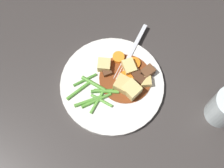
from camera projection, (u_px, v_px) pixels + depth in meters
name	position (u px, v px, depth m)	size (l,w,h in m)	color
ground_plane	(112.00, 86.00, 0.80)	(3.00, 3.00, 0.00)	#383330
dinner_plate	(112.00, 85.00, 0.80)	(0.26, 0.26, 0.02)	white
stew_sauce	(125.00, 77.00, 0.79)	(0.13, 0.13, 0.00)	brown
carrot_slice_0	(137.00, 89.00, 0.78)	(0.03, 0.03, 0.01)	orange
carrot_slice_1	(134.00, 64.00, 0.80)	(0.03, 0.03, 0.01)	orange
carrot_slice_2	(127.00, 76.00, 0.79)	(0.04, 0.04, 0.01)	orange
carrot_slice_3	(118.00, 58.00, 0.81)	(0.03, 0.03, 0.01)	orange
potato_chunk_0	(129.00, 67.00, 0.79)	(0.03, 0.04, 0.02)	#E5CC7A
potato_chunk_1	(123.00, 84.00, 0.77)	(0.03, 0.04, 0.03)	#DBBC6B
potato_chunk_2	(132.00, 90.00, 0.77)	(0.04, 0.04, 0.03)	#E5CC7A
potato_chunk_3	(106.00, 64.00, 0.79)	(0.03, 0.03, 0.02)	#E5CC7A
potato_chunk_4	(146.00, 82.00, 0.78)	(0.03, 0.02, 0.02)	#DBBC6B
meat_chunk_0	(136.00, 75.00, 0.79)	(0.02, 0.02, 0.02)	#4C2B19
meat_chunk_1	(106.00, 73.00, 0.79)	(0.02, 0.02, 0.02)	#56331E
meat_chunk_2	(139.00, 80.00, 0.78)	(0.02, 0.02, 0.02)	#4C2B19
meat_chunk_3	(148.00, 72.00, 0.79)	(0.03, 0.02, 0.02)	brown
green_bean_0	(107.00, 91.00, 0.78)	(0.01, 0.01, 0.06)	#599E38
green_bean_1	(93.00, 84.00, 0.78)	(0.01, 0.01, 0.07)	#599E38
green_bean_2	(79.00, 90.00, 0.78)	(0.01, 0.01, 0.08)	#599E38
green_bean_3	(96.00, 100.00, 0.77)	(0.01, 0.01, 0.08)	#599E38
green_bean_4	(102.00, 91.00, 0.78)	(0.01, 0.01, 0.05)	#4C8E33
green_bean_5	(102.00, 100.00, 0.77)	(0.01, 0.01, 0.06)	#66AD42
green_bean_6	(98.00, 101.00, 0.77)	(0.01, 0.01, 0.07)	#66AD42
green_bean_7	(88.00, 101.00, 0.77)	(0.01, 0.01, 0.07)	#599E38
green_bean_8	(85.00, 80.00, 0.79)	(0.01, 0.01, 0.06)	#4C8E33
fork	(131.00, 54.00, 0.82)	(0.14, 0.13, 0.00)	silver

